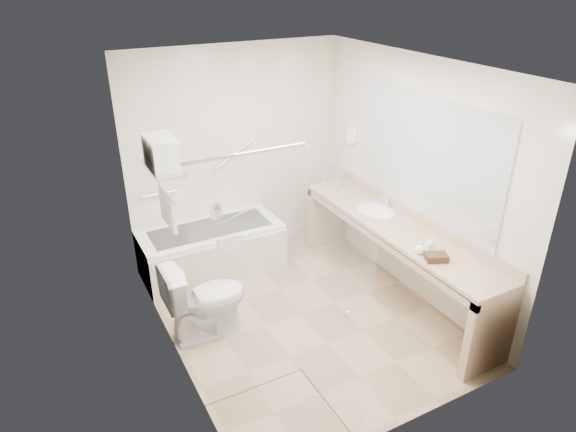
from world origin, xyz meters
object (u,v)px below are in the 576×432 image
vanity_counter (395,243)px  amenity_basket (436,257)px  toilet (205,299)px  water_bottle_left (342,191)px  bathtub (212,249)px

vanity_counter → amenity_basket: vanity_counter is taller
vanity_counter → toilet: vanity_counter is taller
amenity_basket → water_bottle_left: water_bottle_left is taller
bathtub → toilet: size_ratio=2.03×
toilet → vanity_counter: bearing=-99.7°
water_bottle_left → amenity_basket: bearing=-90.8°
bathtub → vanity_counter: bearing=-42.4°
vanity_counter → water_bottle_left: 0.91m
bathtub → amenity_basket: (1.39, -2.10, 0.61)m
bathtub → toilet: bearing=-113.2°
bathtub → vanity_counter: (1.52, -1.39, 0.36)m
water_bottle_left → bathtub: bearing=159.3°
toilet → water_bottle_left: (1.87, 0.52, 0.54)m
amenity_basket → bathtub: bearing=123.6°
vanity_counter → amenity_basket: size_ratio=13.99×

